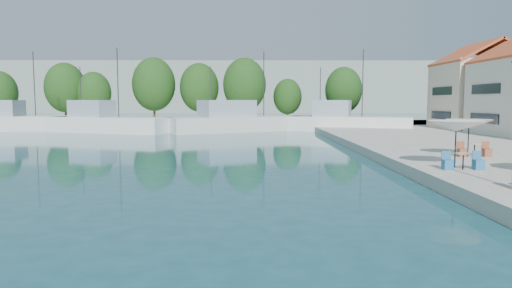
{
  "coord_description": "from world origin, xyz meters",
  "views": [
    {
      "loc": [
        -1.53,
        -0.12,
        3.71
      ],
      "look_at": [
        -1.32,
        26.0,
        1.24
      ],
      "focal_mm": 32.0,
      "sensor_mm": 36.0,
      "label": 1
    }
  ],
  "objects_px": {
    "trawler_04": "(346,123)",
    "umbrella_white": "(456,126)",
    "trawler_01": "(16,122)",
    "trawler_03": "(245,122)",
    "umbrella_cream": "(469,124)",
    "trawler_02": "(105,123)"
  },
  "relations": [
    {
      "from": "trawler_02",
      "to": "trawler_01",
      "type": "bearing_deg",
      "value": -175.31
    },
    {
      "from": "trawler_01",
      "to": "umbrella_white",
      "type": "xyz_separation_m",
      "value": [
        39.28,
        -36.29,
        1.47
      ]
    },
    {
      "from": "umbrella_white",
      "to": "trawler_03",
      "type": "bearing_deg",
      "value": 106.59
    },
    {
      "from": "trawler_01",
      "to": "umbrella_white",
      "type": "distance_m",
      "value": 53.5
    },
    {
      "from": "trawler_01",
      "to": "trawler_03",
      "type": "bearing_deg",
      "value": -6.1
    },
    {
      "from": "trawler_03",
      "to": "umbrella_white",
      "type": "xyz_separation_m",
      "value": [
        10.41,
        -34.93,
        1.47
      ]
    },
    {
      "from": "trawler_02",
      "to": "umbrella_white",
      "type": "relative_size",
      "value": 5.9
    },
    {
      "from": "umbrella_cream",
      "to": "trawler_03",
      "type": "bearing_deg",
      "value": 112.74
    },
    {
      "from": "trawler_04",
      "to": "umbrella_white",
      "type": "bearing_deg",
      "value": -74.15
    },
    {
      "from": "umbrella_white",
      "to": "umbrella_cream",
      "type": "height_order",
      "value": "umbrella_white"
    },
    {
      "from": "trawler_03",
      "to": "umbrella_cream",
      "type": "bearing_deg",
      "value": -94.19
    },
    {
      "from": "trawler_03",
      "to": "umbrella_white",
      "type": "bearing_deg",
      "value": -100.33
    },
    {
      "from": "trawler_01",
      "to": "trawler_02",
      "type": "xyz_separation_m",
      "value": [
        12.36,
        -3.65,
        0.0
      ]
    },
    {
      "from": "trawler_01",
      "to": "umbrella_cream",
      "type": "bearing_deg",
      "value": -41.03
    },
    {
      "from": "umbrella_white",
      "to": "umbrella_cream",
      "type": "xyz_separation_m",
      "value": [
        2.53,
        4.05,
        -0.11
      ]
    },
    {
      "from": "trawler_02",
      "to": "trawler_03",
      "type": "relative_size",
      "value": 0.77
    },
    {
      "from": "trawler_03",
      "to": "trawler_04",
      "type": "relative_size",
      "value": 1.37
    },
    {
      "from": "trawler_03",
      "to": "umbrella_white",
      "type": "relative_size",
      "value": 7.66
    },
    {
      "from": "trawler_03",
      "to": "trawler_04",
      "type": "distance_m",
      "value": 12.34
    },
    {
      "from": "trawler_04",
      "to": "umbrella_cream",
      "type": "height_order",
      "value": "trawler_04"
    },
    {
      "from": "umbrella_cream",
      "to": "umbrella_white",
      "type": "bearing_deg",
      "value": -121.98
    },
    {
      "from": "trawler_02",
      "to": "umbrella_cream",
      "type": "xyz_separation_m",
      "value": [
        29.44,
        -28.6,
        1.36
      ]
    }
  ]
}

